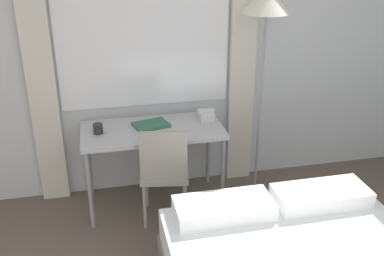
{
  "coord_description": "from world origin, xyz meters",
  "views": [
    {
      "loc": [
        -0.91,
        -0.61,
        2.34
      ],
      "look_at": [
        -0.21,
        2.55,
        0.91
      ],
      "focal_mm": 42.0,
      "sensor_mm": 36.0,
      "label": 1
    }
  ],
  "objects": [
    {
      "name": "wall_back_with_window",
      "position": [
        -0.06,
        3.32,
        1.35
      ],
      "size": [
        5.5,
        0.13,
        2.7
      ],
      "color": "silver",
      "rests_on": "ground_plane"
    },
    {
      "name": "desk",
      "position": [
        -0.47,
        2.95,
        0.7
      ],
      "size": [
        1.23,
        0.6,
        0.76
      ],
      "color": "#B2B2B7",
      "rests_on": "ground_plane"
    },
    {
      "name": "desk_chair",
      "position": [
        -0.43,
        2.65,
        0.51
      ],
      "size": [
        0.46,
        0.46,
        0.9
      ],
      "rotation": [
        0.0,
        0.0,
        -0.17
      ],
      "color": "gray",
      "rests_on": "ground_plane"
    },
    {
      "name": "standing_lamp",
      "position": [
        0.49,
        2.92,
        1.71
      ],
      "size": [
        0.4,
        0.4,
        1.94
      ],
      "color": "#4C4C51",
      "rests_on": "ground_plane"
    },
    {
      "name": "telephone",
      "position": [
        0.03,
        3.04,
        0.8
      ],
      "size": [
        0.15,
        0.14,
        0.1
      ],
      "color": "silver",
      "rests_on": "desk"
    },
    {
      "name": "book",
      "position": [
        -0.48,
        3.0,
        0.77
      ],
      "size": [
        0.34,
        0.28,
        0.02
      ],
      "rotation": [
        0.0,
        0.0,
        0.26
      ],
      "color": "#33664C",
      "rests_on": "desk"
    },
    {
      "name": "mug",
      "position": [
        -0.94,
        2.94,
        0.8
      ],
      "size": [
        0.08,
        0.08,
        0.09
      ],
      "color": "#262628",
      "rests_on": "desk"
    }
  ]
}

